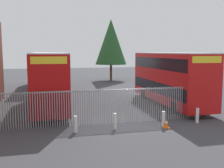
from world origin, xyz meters
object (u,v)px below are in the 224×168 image
object	(u,v)px
double_decker_bus_near_gate	(169,76)
double_decker_bus_behind_fence_right	(42,68)
bollard_near_left	(75,124)
bollard_center_front	(115,121)
bollard_far_right	(197,115)
double_decker_bus_behind_fence_left	(49,78)
bollard_near_right	(163,119)
traffic_cone_by_gate	(166,123)

from	to	relation	value
double_decker_bus_near_gate	double_decker_bus_behind_fence_right	distance (m)	17.66
bollard_near_left	bollard_center_front	world-z (taller)	same
double_decker_bus_behind_fence_right	bollard_far_right	size ratio (longest dim) A/B	11.38
double_decker_bus_near_gate	bollard_center_front	bearing A→B (deg)	-136.16
double_decker_bus_behind_fence_left	bollard_far_right	distance (m)	11.52
bollard_near_right	bollard_far_right	size ratio (longest dim) A/B	1.00
bollard_center_front	double_decker_bus_behind_fence_right	bearing A→B (deg)	102.82
bollard_near_left	bollard_center_front	xyz separation A→B (m)	(2.30, 0.08, 0.00)
double_decker_bus_behind_fence_left	double_decker_bus_near_gate	bearing A→B (deg)	-5.41
double_decker_bus_near_gate	bollard_far_right	xyz separation A→B (m)	(-0.84, -5.88, -1.95)
double_decker_bus_behind_fence_left	double_decker_bus_behind_fence_right	world-z (taller)	same
double_decker_bus_behind_fence_left	bollard_near_right	xyz separation A→B (m)	(6.60, -7.18, -1.95)
double_decker_bus_behind_fence_right	bollard_near_left	xyz separation A→B (m)	(2.25, -20.06, -1.95)
bollard_near_right	bollard_center_front	bearing A→B (deg)	176.19
double_decker_bus_behind_fence_left	double_decker_bus_behind_fence_right	xyz separation A→B (m)	(-0.91, 13.00, 0.00)
bollard_near_right	traffic_cone_by_gate	world-z (taller)	bollard_near_right
traffic_cone_by_gate	double_decker_bus_behind_fence_left	bearing A→B (deg)	131.98
double_decker_bus_behind_fence_left	bollard_far_right	size ratio (longest dim) A/B	11.38
double_decker_bus_near_gate	double_decker_bus_behind_fence_left	xyz separation A→B (m)	(-9.93, 0.94, 0.00)
double_decker_bus_behind_fence_right	traffic_cone_by_gate	world-z (taller)	double_decker_bus_behind_fence_right
double_decker_bus_near_gate	bollard_near_right	size ratio (longest dim) A/B	11.38
bollard_center_front	bollard_far_right	bearing A→B (deg)	1.69
bollard_far_right	bollard_near_left	bearing A→B (deg)	-178.24
bollard_near_right	bollard_far_right	bearing A→B (deg)	8.18
double_decker_bus_behind_fence_left	bollard_near_right	bearing A→B (deg)	-47.41
bollard_near_right	bollard_far_right	world-z (taller)	same
bollard_center_front	bollard_near_right	distance (m)	2.96
double_decker_bus_near_gate	double_decker_bus_behind_fence_left	size ratio (longest dim) A/B	1.00
double_decker_bus_behind_fence_right	bollard_near_right	size ratio (longest dim) A/B	11.38
double_decker_bus_near_gate	bollard_center_front	distance (m)	8.93
double_decker_bus_near_gate	bollard_near_right	xyz separation A→B (m)	(-3.33, -6.23, -1.95)
traffic_cone_by_gate	bollard_near_right	bearing A→B (deg)	107.07
double_decker_bus_behind_fence_right	bollard_near_left	size ratio (longest dim) A/B	11.38
bollard_center_front	double_decker_bus_near_gate	bearing A→B (deg)	43.84
double_decker_bus_behind_fence_right	bollard_far_right	bearing A→B (deg)	-63.25
double_decker_bus_behind_fence_left	traffic_cone_by_gate	world-z (taller)	double_decker_bus_behind_fence_left
bollard_center_front	traffic_cone_by_gate	xyz separation A→B (m)	(3.03, -0.43, -0.19)
double_decker_bus_near_gate	bollard_near_left	distance (m)	10.72
bollard_far_right	traffic_cone_by_gate	world-z (taller)	bollard_far_right
double_decker_bus_near_gate	bollard_near_left	bearing A→B (deg)	-144.53
double_decker_bus_near_gate	bollard_near_right	bearing A→B (deg)	-118.11
bollard_near_left	traffic_cone_by_gate	bearing A→B (deg)	-3.81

